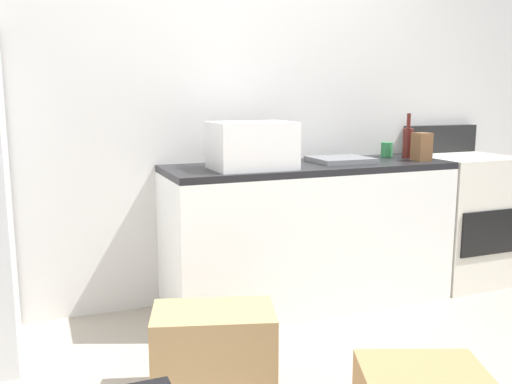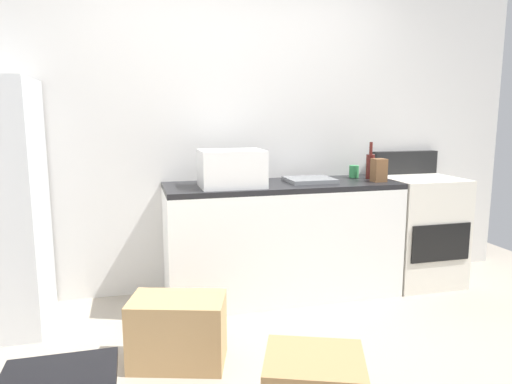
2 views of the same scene
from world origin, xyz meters
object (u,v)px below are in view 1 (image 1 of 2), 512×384
knife_block (422,147)px  cardboard_box_medium (214,353)px  coffee_mug (387,150)px  stove_oven (460,216)px  microwave (252,145)px  wine_bottle (408,142)px

knife_block → cardboard_box_medium: bearing=-156.2°
coffee_mug → stove_oven: bearing=-15.4°
coffee_mug → knife_block: 0.29m
microwave → cardboard_box_medium: size_ratio=0.86×
knife_block → cardboard_box_medium: 1.97m
coffee_mug → cardboard_box_medium: 2.02m
cardboard_box_medium → stove_oven: bearing=21.9°
stove_oven → coffee_mug: bearing=164.6°
knife_block → coffee_mug: bearing=105.6°
microwave → coffee_mug: microwave is taller
wine_bottle → cardboard_box_medium: size_ratio=0.56×
wine_bottle → knife_block: 0.16m
stove_oven → microwave: microwave is taller
knife_block → stove_oven: bearing=14.8°
stove_oven → microwave: 1.74m
wine_bottle → knife_block: size_ratio=1.67×
microwave → cardboard_box_medium: microwave is taller
stove_oven → wine_bottle: bearing=175.1°
wine_bottle → cardboard_box_medium: 2.06m
wine_bottle → knife_block: (-0.01, -0.16, -0.02)m
cardboard_box_medium → wine_bottle: bearing=28.2°
microwave → cardboard_box_medium: (-0.48, -0.76, -0.84)m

